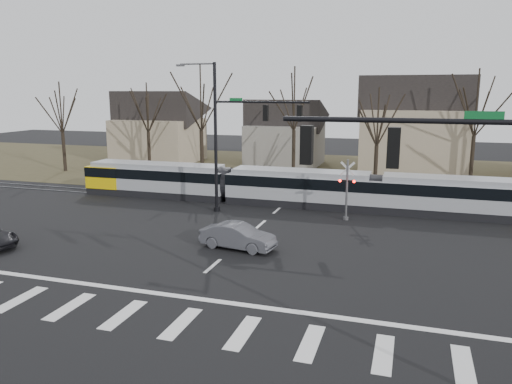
% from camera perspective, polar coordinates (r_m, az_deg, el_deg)
% --- Properties ---
extents(ground, '(140.00, 140.00, 0.00)m').
position_cam_1_polar(ground, '(22.81, -6.89, -10.03)').
color(ground, black).
extents(grass_verge, '(140.00, 28.00, 0.01)m').
position_cam_1_polar(grass_verge, '(52.71, 7.51, 2.33)').
color(grass_verge, '#38331E').
rests_on(grass_verge, ground).
extents(crosswalk, '(27.00, 2.60, 0.01)m').
position_cam_1_polar(crosswalk, '(19.54, -11.85, -14.00)').
color(crosswalk, silver).
rests_on(crosswalk, ground).
extents(stop_line, '(28.00, 0.35, 0.01)m').
position_cam_1_polar(stop_line, '(21.31, -8.92, -11.67)').
color(stop_line, silver).
rests_on(stop_line, ground).
extents(lane_dashes, '(0.18, 30.00, 0.01)m').
position_cam_1_polar(lane_dashes, '(37.32, 3.22, -1.40)').
color(lane_dashes, silver).
rests_on(lane_dashes, ground).
extents(rail_pair, '(90.00, 1.52, 0.06)m').
position_cam_1_polar(rail_pair, '(37.13, 3.14, -1.43)').
color(rail_pair, '#59595E').
rests_on(rail_pair, ground).
extents(tram, '(34.80, 2.58, 2.64)m').
position_cam_1_polar(tram, '(36.79, 4.84, 0.67)').
color(tram, gray).
rests_on(tram, ground).
extents(sedan, '(2.60, 4.52, 1.36)m').
position_cam_1_polar(sedan, '(26.85, -2.08, -5.08)').
color(sedan, '#54555C').
rests_on(sedan, ground).
extents(signal_pole_near_right, '(6.72, 0.44, 8.00)m').
position_cam_1_polar(signal_pole_near_right, '(13.71, 22.13, -2.77)').
color(signal_pole_near_right, black).
rests_on(signal_pole_near_right, ground).
extents(signal_pole_far, '(9.28, 0.44, 10.20)m').
position_cam_1_polar(signal_pole_far, '(33.83, -2.13, 7.03)').
color(signal_pole_far, black).
rests_on(signal_pole_far, ground).
extents(rail_crossing_signal, '(1.08, 0.36, 4.00)m').
position_cam_1_polar(rail_crossing_signal, '(32.95, 10.33, 0.03)').
color(rail_crossing_signal, '#59595B').
rests_on(rail_crossing_signal, ground).
extents(tree_row, '(59.20, 7.20, 10.00)m').
position_cam_1_polar(tree_row, '(45.92, 8.84, 7.22)').
color(tree_row, black).
rests_on(tree_row, ground).
extents(house_a, '(9.72, 8.64, 8.60)m').
position_cam_1_polar(house_a, '(60.73, -11.11, 7.65)').
color(house_a, gray).
rests_on(house_a, ground).
extents(house_b, '(8.64, 7.56, 7.65)m').
position_cam_1_polar(house_b, '(57.16, 3.35, 7.12)').
color(house_b, gray).
rests_on(house_b, ground).
extents(house_c, '(10.80, 8.64, 10.10)m').
position_cam_1_polar(house_c, '(52.37, 17.69, 7.59)').
color(house_c, gray).
rests_on(house_c, ground).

